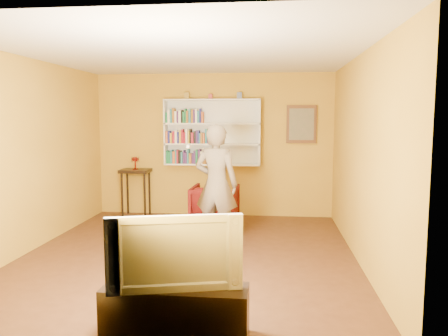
{
  "coord_description": "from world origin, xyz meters",
  "views": [
    {
      "loc": [
        1.12,
        -5.75,
        1.87
      ],
      "look_at": [
        0.4,
        0.75,
        1.12
      ],
      "focal_mm": 35.0,
      "sensor_mm": 36.0,
      "label": 1
    }
  ],
  "objects_px": {
    "tv_cabinet": "(175,312)",
    "bookshelf": "(213,132)",
    "console_table": "(136,177)",
    "armchair": "(215,206)",
    "ruby_lustre": "(135,160)",
    "television": "(175,250)",
    "person": "(216,185)"
  },
  "relations": [
    {
      "from": "bookshelf",
      "to": "ruby_lustre",
      "type": "height_order",
      "value": "bookshelf"
    },
    {
      "from": "person",
      "to": "tv_cabinet",
      "type": "relative_size",
      "value": 1.43
    },
    {
      "from": "armchair",
      "to": "bookshelf",
      "type": "bearing_deg",
      "value": -78.05
    },
    {
      "from": "bookshelf",
      "to": "console_table",
      "type": "relative_size",
      "value": 2.01
    },
    {
      "from": "armchair",
      "to": "tv_cabinet",
      "type": "distance_m",
      "value": 3.81
    },
    {
      "from": "person",
      "to": "television",
      "type": "xyz_separation_m",
      "value": [
        0.01,
        -2.81,
        -0.13
      ]
    },
    {
      "from": "bookshelf",
      "to": "tv_cabinet",
      "type": "bearing_deg",
      "value": -86.16
    },
    {
      "from": "tv_cabinet",
      "to": "bookshelf",
      "type": "bearing_deg",
      "value": 93.84
    },
    {
      "from": "ruby_lustre",
      "to": "tv_cabinet",
      "type": "xyz_separation_m",
      "value": [
        1.78,
        -4.5,
        -0.84
      ]
    },
    {
      "from": "armchair",
      "to": "television",
      "type": "height_order",
      "value": "television"
    },
    {
      "from": "bookshelf",
      "to": "ruby_lustre",
      "type": "bearing_deg",
      "value": -173.78
    },
    {
      "from": "person",
      "to": "ruby_lustre",
      "type": "bearing_deg",
      "value": -33.14
    },
    {
      "from": "bookshelf",
      "to": "television",
      "type": "height_order",
      "value": "bookshelf"
    },
    {
      "from": "bookshelf",
      "to": "armchair",
      "type": "distance_m",
      "value": 1.51
    },
    {
      "from": "console_table",
      "to": "person",
      "type": "height_order",
      "value": "person"
    },
    {
      "from": "ruby_lustre",
      "to": "person",
      "type": "bearing_deg",
      "value": -43.66
    },
    {
      "from": "ruby_lustre",
      "to": "console_table",
      "type": "bearing_deg",
      "value": -71.57
    },
    {
      "from": "ruby_lustre",
      "to": "person",
      "type": "xyz_separation_m",
      "value": [
        1.77,
        -1.69,
        -0.17
      ]
    },
    {
      "from": "console_table",
      "to": "television",
      "type": "relative_size",
      "value": 0.8
    },
    {
      "from": "console_table",
      "to": "ruby_lustre",
      "type": "distance_m",
      "value": 0.33
    },
    {
      "from": "television",
      "to": "console_table",
      "type": "bearing_deg",
      "value": 97.41
    },
    {
      "from": "ruby_lustre",
      "to": "television",
      "type": "height_order",
      "value": "ruby_lustre"
    },
    {
      "from": "bookshelf",
      "to": "console_table",
      "type": "distance_m",
      "value": 1.7
    },
    {
      "from": "console_table",
      "to": "television",
      "type": "xyz_separation_m",
      "value": [
        1.78,
        -4.5,
        0.03
      ]
    },
    {
      "from": "console_table",
      "to": "tv_cabinet",
      "type": "distance_m",
      "value": 4.87
    },
    {
      "from": "armchair",
      "to": "tv_cabinet",
      "type": "bearing_deg",
      "value": 94.25
    },
    {
      "from": "ruby_lustre",
      "to": "person",
      "type": "relative_size",
      "value": 0.13
    },
    {
      "from": "console_table",
      "to": "person",
      "type": "bearing_deg",
      "value": -43.66
    },
    {
      "from": "person",
      "to": "television",
      "type": "height_order",
      "value": "person"
    },
    {
      "from": "tv_cabinet",
      "to": "person",
      "type": "bearing_deg",
      "value": 90.15
    },
    {
      "from": "tv_cabinet",
      "to": "television",
      "type": "xyz_separation_m",
      "value": [
        0.0,
        0.0,
        0.54
      ]
    },
    {
      "from": "console_table",
      "to": "armchair",
      "type": "distance_m",
      "value": 1.8
    }
  ]
}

